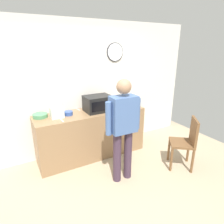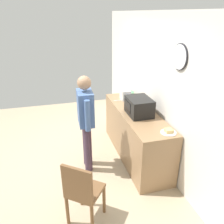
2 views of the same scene
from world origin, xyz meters
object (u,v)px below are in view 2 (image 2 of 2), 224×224
Objects in this scene: spoon_utensil at (146,106)px; wooden_chair at (82,191)px; person_standing at (86,117)px; toaster at (125,95)px; microwave at (139,106)px; salad_bowl at (130,101)px; sandwich_plate at (169,132)px; fork_utensil at (118,100)px; cereal_bowl at (128,93)px.

spoon_utensil is 2.11m from wooden_chair.
toaster is at bearing 129.56° from person_standing.
microwave is at bearing 134.42° from wooden_chair.
sandwich_plate is at bearing 5.51° from salad_bowl.
salad_bowl is 0.10× the size of person_standing.
spoon_utensil is (0.26, 0.22, -0.03)m from salad_bowl.
toaster is 0.23× the size of wooden_chair.
spoon_utensil is (0.48, 0.26, -0.10)m from toaster.
toaster is 0.55m from spoon_utensil.
fork_utensil is 1.07m from person_standing.
person_standing reaches higher than wooden_chair.
salad_bowl is 2.18m from wooden_chair.
sandwich_plate and cereal_bowl have the same top height.
toaster reaches higher than fork_utensil.
microwave reaches higher than fork_utensil.
sandwich_plate is 1.43× the size of salad_bowl.
toaster is (-0.79, 0.01, -0.05)m from microwave.
sandwich_plate is at bearing 6.17° from toaster.
microwave is 0.78m from sandwich_plate.
cereal_bowl is at bearing 170.86° from microwave.
wooden_chair is (1.17, -0.26, -0.46)m from person_standing.
cereal_bowl is 0.44m from fork_utensil.
microwave reaches higher than sandwich_plate.
person_standing is at bearing -50.44° from toaster.
person_standing is at bearing 167.52° from wooden_chair.
wooden_chair is (0.42, -1.36, -0.42)m from sandwich_plate.
sandwich_plate reaches higher than spoon_utensil.
spoon_utensil is 0.10× the size of person_standing.
fork_utensil is at bearing -135.92° from spoon_utensil.
fork_utensil is at bearing -168.24° from microwave.
microwave reaches higher than salad_bowl.
spoon_utensil is (0.73, 0.10, -0.03)m from cereal_bowl.
microwave is at bearing -166.70° from sandwich_plate.
person_standing is at bearing -46.05° from fork_utensil.
microwave is 0.30× the size of person_standing.
toaster is 1.22m from person_standing.
microwave is at bearing -9.14° from cereal_bowl.
fork_utensil is 0.10× the size of person_standing.
fork_utensil is (-1.50, -0.33, -0.02)m from sandwich_plate.
person_standing is (1.03, -1.10, 0.02)m from cereal_bowl.
toaster is at bearing 100.93° from fork_utensil.
sandwich_plate is at bearing 0.29° from cereal_bowl.
cereal_bowl is at bearing 148.60° from toaster.
person_standing reaches higher than cereal_bowl.
cereal_bowl is 1.48× the size of spoon_utensil.
toaster is at bearing -151.19° from spoon_utensil.
microwave reaches higher than toaster.
toaster is at bearing -31.40° from cereal_bowl.
microwave is 2.27× the size of toaster.
person_standing is 1.78× the size of wooden_chair.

